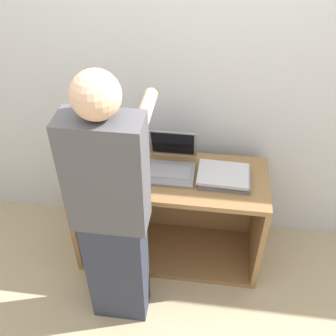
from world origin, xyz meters
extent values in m
plane|color=tan|center=(0.00, 0.00, 0.00)|extent=(12.00, 12.00, 0.00)
cube|color=silver|center=(0.00, 0.63, 1.20)|extent=(8.00, 0.05, 2.40)
cube|color=olive|center=(0.00, 0.26, 0.74)|extent=(1.27, 0.52, 0.04)
cube|color=olive|center=(0.00, 0.26, 0.02)|extent=(1.27, 0.52, 0.04)
cube|color=olive|center=(-0.62, 0.26, 0.38)|extent=(0.04, 0.52, 0.68)
cube|color=olive|center=(0.62, 0.26, 0.38)|extent=(0.04, 0.52, 0.68)
cube|color=olive|center=(0.00, 0.50, 0.38)|extent=(1.19, 0.04, 0.68)
cube|color=gray|center=(0.00, 0.26, 0.76)|extent=(0.32, 0.24, 0.02)
cube|color=gray|center=(0.00, 0.27, 0.78)|extent=(0.26, 0.13, 0.00)
cube|color=gray|center=(0.00, 0.42, 0.89)|extent=(0.32, 0.08, 0.23)
cube|color=black|center=(0.00, 0.42, 0.89)|extent=(0.28, 0.07, 0.20)
cube|color=#B7B7BC|center=(-0.35, 0.26, 0.76)|extent=(0.32, 0.24, 0.02)
cube|color=#232326|center=(-0.34, 0.27, 0.78)|extent=(0.32, 0.24, 0.02)
cube|color=#B7B7BC|center=(-0.35, 0.26, 0.80)|extent=(0.32, 0.25, 0.02)
cube|color=#B7B7BC|center=(-0.34, 0.26, 0.82)|extent=(0.32, 0.24, 0.02)
cube|color=slate|center=(0.35, 0.26, 0.76)|extent=(0.32, 0.24, 0.02)
cube|color=gray|center=(0.35, 0.26, 0.78)|extent=(0.32, 0.25, 0.02)
cube|color=#B7B7BC|center=(0.34, 0.25, 0.80)|extent=(0.32, 0.25, 0.02)
cube|color=#2D3342|center=(-0.25, -0.24, 0.41)|extent=(0.34, 0.20, 0.82)
cube|color=#4C4C51|center=(-0.25, -0.24, 1.15)|extent=(0.40, 0.20, 0.65)
sphere|color=#DBAD89|center=(-0.25, -0.24, 1.58)|extent=(0.22, 0.22, 0.22)
cylinder|color=#DBAD89|center=(-0.41, 0.02, 1.37)|extent=(0.07, 0.32, 0.07)
cylinder|color=#DBAD89|center=(-0.09, 0.02, 1.37)|extent=(0.07, 0.32, 0.07)
camera|label=1|loc=(0.24, -1.64, 2.38)|focal=42.00mm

